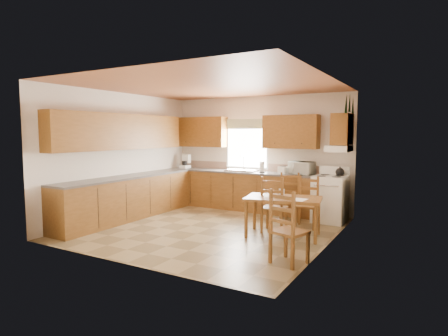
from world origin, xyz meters
The scene contains 35 objects.
floor centered at (0.00, 0.00, 0.00)m, with size 4.50×4.50×0.00m, color olive.
ceiling centered at (0.00, 0.00, 2.70)m, with size 4.50×4.50×0.00m, color #9D5A35.
wall_left centered at (-2.25, 0.00, 1.35)m, with size 4.50×4.50×0.00m, color silver.
wall_right centered at (2.25, 0.00, 1.35)m, with size 4.50×4.50×0.00m, color silver.
wall_back centered at (0.00, 2.25, 1.35)m, with size 4.50×4.50×0.00m, color silver.
wall_front centered at (0.00, -2.25, 1.35)m, with size 4.50×4.50×0.00m, color silver.
lower_cab_back centered at (-0.38, 1.95, 0.44)m, with size 3.75×0.60×0.88m, color brown.
lower_cab_left centered at (-1.95, -0.15, 0.44)m, with size 0.60×3.60×0.88m, color brown.
counter_back centered at (-0.38, 1.95, 0.90)m, with size 3.75×0.63×0.04m, color #504B48.
counter_left centered at (-1.95, -0.15, 0.90)m, with size 0.63×3.60×0.04m, color #504B48.
backsplash centered at (-0.38, 2.24, 1.01)m, with size 3.75×0.01×0.18m, color #95745F.
upper_cab_back_left centered at (-1.55, 2.08, 1.85)m, with size 1.41×0.33×0.75m, color brown.
upper_cab_back_right centered at (0.86, 2.08, 1.85)m, with size 1.25×0.33×0.75m, color brown.
upper_cab_left centered at (-2.08, -0.15, 1.85)m, with size 0.33×3.60×0.75m, color brown.
upper_cab_stove centered at (2.08, 1.65, 1.90)m, with size 0.33×0.62×0.62m, color brown.
range_hood centered at (2.03, 1.65, 1.52)m, with size 0.44×0.62×0.12m, color white.
window_frame centered at (-0.30, 2.22, 1.55)m, with size 1.13×0.02×1.18m, color white.
window_pane centered at (-0.30, 2.21, 1.55)m, with size 1.05×0.01×1.10m, color white.
window_valance centered at (-0.30, 2.19, 2.05)m, with size 1.19×0.01×0.24m, color #475F34.
sink_basin centered at (-0.30, 1.95, 0.94)m, with size 0.75×0.45×0.04m, color silver.
pine_decal_a centered at (2.21, 1.33, 2.38)m, with size 0.22×0.22×0.36m, color black.
pine_decal_b centered at (2.21, 1.65, 2.42)m, with size 0.22×0.22×0.36m, color black.
pine_decal_c centered at (2.21, 1.97, 2.38)m, with size 0.22×0.22×0.36m, color black.
stove centered at (1.87, 1.70, 0.47)m, with size 0.63×0.65×0.93m, color white.
coffeemaker centered at (-1.94, 1.92, 1.11)m, with size 0.22×0.27×0.38m, color white.
paper_towel centered at (0.24, 1.90, 1.05)m, with size 0.11×0.11×0.25m, color white.
toaster centered at (0.75, 1.90, 1.00)m, with size 0.20×0.13×0.16m, color white.
microwave centered at (1.17, 1.95, 1.06)m, with size 0.47×0.34×0.28m, color white.
dining_table centered at (1.41, 0.19, 0.35)m, with size 1.30×0.74×0.70m, color brown.
chair_near_left centered at (1.17, 0.39, 0.52)m, with size 0.43×0.41×1.03m, color brown.
chair_near_right centered at (1.99, -1.09, 0.52)m, with size 0.44×0.42×1.05m, color brown.
chair_far_left centered at (1.11, 1.38, 0.49)m, with size 0.42×0.40×0.99m, color brown.
chair_far_right centered at (1.59, 0.99, 0.49)m, with size 0.41×0.39×0.98m, color brown.
table_paper centered at (1.74, 0.09, 0.70)m, with size 0.23×0.30×0.00m, color white.
table_card centered at (1.35, 0.29, 0.76)m, with size 0.10×0.02×0.13m, color white.
Camera 1 is at (3.73, -5.99, 1.82)m, focal length 30.00 mm.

